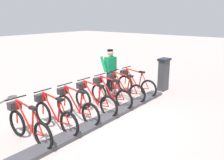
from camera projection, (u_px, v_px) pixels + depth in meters
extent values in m
plane|color=#BDABA5|center=(106.00, 120.00, 7.01)|extent=(60.00, 60.00, 0.00)
cube|color=#47474C|center=(106.00, 118.00, 7.00)|extent=(0.44, 6.10, 0.10)
cube|color=#38383D|center=(164.00, 75.00, 9.63)|extent=(0.28, 0.44, 1.20)
cube|color=#194C8C|center=(161.00, 66.00, 9.63)|extent=(0.03, 0.30, 0.40)
cube|color=black|center=(164.00, 59.00, 9.46)|extent=(0.36, 0.52, 0.08)
torus|color=black|center=(149.00, 89.00, 8.79)|extent=(0.67, 0.08, 0.67)
torus|color=black|center=(125.00, 84.00, 9.42)|extent=(0.67, 0.08, 0.67)
cylinder|color=red|center=(132.00, 78.00, 9.14)|extent=(0.60, 0.05, 0.70)
cylinder|color=red|center=(140.00, 81.00, 8.95)|extent=(0.16, 0.05, 0.61)
cylinder|color=red|center=(134.00, 71.00, 9.03)|extent=(0.69, 0.05, 0.11)
cylinder|color=red|center=(144.00, 88.00, 8.92)|extent=(0.43, 0.04, 0.09)
cylinder|color=red|center=(145.00, 81.00, 8.81)|extent=(0.33, 0.03, 0.56)
cylinder|color=red|center=(126.00, 76.00, 9.33)|extent=(0.10, 0.04, 0.62)
cube|color=black|center=(142.00, 72.00, 8.82)|extent=(0.22, 0.10, 0.06)
cylinder|color=black|center=(127.00, 67.00, 9.22)|extent=(0.04, 0.54, 0.03)
cube|color=#2D2D2D|center=(124.00, 72.00, 9.34)|extent=(0.20, 0.28, 0.18)
torus|color=black|center=(137.00, 94.00, 8.21)|extent=(0.67, 0.08, 0.67)
torus|color=black|center=(113.00, 88.00, 8.85)|extent=(0.67, 0.08, 0.67)
cylinder|color=red|center=(120.00, 82.00, 8.57)|extent=(0.60, 0.05, 0.70)
cylinder|color=red|center=(128.00, 85.00, 8.37)|extent=(0.16, 0.05, 0.61)
cylinder|color=red|center=(122.00, 74.00, 8.46)|extent=(0.69, 0.05, 0.11)
cylinder|color=red|center=(132.00, 93.00, 8.35)|extent=(0.43, 0.04, 0.09)
cylinder|color=red|center=(134.00, 85.00, 8.24)|extent=(0.33, 0.03, 0.56)
cylinder|color=red|center=(113.00, 80.00, 8.76)|extent=(0.10, 0.04, 0.62)
cube|color=black|center=(130.00, 76.00, 8.25)|extent=(0.22, 0.10, 0.06)
cylinder|color=black|center=(114.00, 71.00, 8.65)|extent=(0.04, 0.54, 0.03)
cube|color=#2D2D2D|center=(112.00, 76.00, 8.77)|extent=(0.20, 0.28, 0.18)
torus|color=black|center=(124.00, 100.00, 7.64)|extent=(0.67, 0.08, 0.67)
torus|color=black|center=(99.00, 93.00, 8.28)|extent=(0.67, 0.08, 0.67)
cylinder|color=red|center=(107.00, 87.00, 8.00)|extent=(0.60, 0.05, 0.70)
cylinder|color=red|center=(115.00, 90.00, 7.80)|extent=(0.16, 0.05, 0.61)
cylinder|color=red|center=(108.00, 79.00, 7.89)|extent=(0.69, 0.05, 0.11)
cylinder|color=red|center=(119.00, 99.00, 7.78)|extent=(0.43, 0.04, 0.09)
cylinder|color=red|center=(120.00, 91.00, 7.66)|extent=(0.33, 0.03, 0.56)
cylinder|color=red|center=(100.00, 85.00, 8.18)|extent=(0.10, 0.04, 0.62)
cube|color=black|center=(116.00, 80.00, 7.68)|extent=(0.22, 0.10, 0.06)
cylinder|color=black|center=(100.00, 75.00, 8.07)|extent=(0.04, 0.54, 0.03)
cube|color=#2D2D2D|center=(98.00, 80.00, 8.20)|extent=(0.20, 0.28, 0.18)
torus|color=black|center=(109.00, 107.00, 7.07)|extent=(0.67, 0.08, 0.67)
torus|color=black|center=(83.00, 99.00, 7.71)|extent=(0.67, 0.08, 0.67)
cylinder|color=red|center=(91.00, 93.00, 7.43)|extent=(0.60, 0.05, 0.70)
cylinder|color=red|center=(99.00, 96.00, 7.23)|extent=(0.16, 0.05, 0.61)
cylinder|color=red|center=(92.00, 84.00, 7.31)|extent=(0.69, 0.05, 0.11)
cylinder|color=red|center=(103.00, 106.00, 7.21)|extent=(0.43, 0.04, 0.09)
cylinder|color=red|center=(105.00, 97.00, 7.09)|extent=(0.33, 0.03, 0.56)
cylinder|color=red|center=(84.00, 90.00, 7.61)|extent=(0.10, 0.04, 0.62)
cube|color=black|center=(101.00, 86.00, 7.11)|extent=(0.22, 0.10, 0.06)
cylinder|color=black|center=(84.00, 79.00, 7.50)|extent=(0.04, 0.54, 0.03)
cube|color=#2D2D2D|center=(82.00, 85.00, 7.62)|extent=(0.20, 0.28, 0.18)
torus|color=black|center=(91.00, 115.00, 6.50)|extent=(0.67, 0.08, 0.67)
torus|color=black|center=(65.00, 106.00, 7.14)|extent=(0.67, 0.08, 0.67)
cylinder|color=red|center=(72.00, 99.00, 6.86)|extent=(0.60, 0.05, 0.70)
cylinder|color=red|center=(81.00, 103.00, 6.66)|extent=(0.16, 0.05, 0.61)
cylinder|color=red|center=(73.00, 89.00, 6.74)|extent=(0.69, 0.05, 0.11)
cylinder|color=red|center=(85.00, 114.00, 6.63)|extent=(0.43, 0.04, 0.09)
cylinder|color=red|center=(86.00, 104.00, 6.52)|extent=(0.33, 0.03, 0.56)
cylinder|color=red|center=(65.00, 96.00, 7.04)|extent=(0.10, 0.04, 0.62)
cube|color=black|center=(82.00, 92.00, 6.53)|extent=(0.22, 0.10, 0.06)
cylinder|color=black|center=(65.00, 84.00, 6.93)|extent=(0.04, 0.54, 0.03)
cube|color=#2D2D2D|center=(63.00, 91.00, 7.05)|extent=(0.20, 0.28, 0.18)
torus|color=black|center=(69.00, 124.00, 5.92)|extent=(0.67, 0.08, 0.67)
torus|color=black|center=(43.00, 114.00, 6.56)|extent=(0.67, 0.08, 0.67)
cylinder|color=red|center=(50.00, 107.00, 6.28)|extent=(0.60, 0.05, 0.70)
cylinder|color=red|center=(59.00, 111.00, 6.08)|extent=(0.16, 0.05, 0.61)
cylinder|color=red|center=(51.00, 96.00, 6.17)|extent=(0.69, 0.05, 0.11)
cylinder|color=red|center=(64.00, 123.00, 6.06)|extent=(0.43, 0.04, 0.09)
cylinder|color=red|center=(65.00, 112.00, 5.95)|extent=(0.33, 0.03, 0.56)
cylinder|color=red|center=(43.00, 103.00, 6.47)|extent=(0.10, 0.04, 0.62)
cube|color=black|center=(60.00, 99.00, 5.96)|extent=(0.22, 0.10, 0.06)
cylinder|color=black|center=(43.00, 90.00, 6.36)|extent=(0.04, 0.54, 0.03)
cube|color=#2D2D2D|center=(41.00, 98.00, 6.48)|extent=(0.20, 0.28, 0.18)
torus|color=black|center=(43.00, 136.00, 5.35)|extent=(0.67, 0.08, 0.67)
torus|color=black|center=(17.00, 123.00, 5.99)|extent=(0.67, 0.08, 0.67)
cylinder|color=red|center=(24.00, 116.00, 5.71)|extent=(0.60, 0.05, 0.70)
cylinder|color=red|center=(33.00, 121.00, 5.51)|extent=(0.16, 0.05, 0.61)
cylinder|color=red|center=(24.00, 104.00, 5.60)|extent=(0.69, 0.05, 0.11)
cylinder|color=red|center=(38.00, 134.00, 5.49)|extent=(0.43, 0.04, 0.09)
cylinder|color=red|center=(38.00, 123.00, 5.37)|extent=(0.33, 0.03, 0.56)
cylinder|color=red|center=(17.00, 112.00, 5.89)|extent=(0.10, 0.04, 0.62)
cube|color=black|center=(33.00, 108.00, 5.39)|extent=(0.22, 0.10, 0.06)
cylinder|color=black|center=(16.00, 98.00, 5.78)|extent=(0.04, 0.54, 0.03)
cube|color=#2D2D2D|center=(14.00, 106.00, 5.91)|extent=(0.20, 0.28, 0.18)
cube|color=white|center=(107.00, 91.00, 9.49)|extent=(0.28, 0.16, 0.10)
cube|color=white|center=(114.00, 91.00, 9.54)|extent=(0.28, 0.16, 0.10)
cylinder|color=black|center=(109.00, 82.00, 9.35)|extent=(0.15, 0.15, 0.82)
cylinder|color=black|center=(112.00, 81.00, 9.48)|extent=(0.15, 0.15, 0.82)
cube|color=#148A4F|center=(110.00, 64.00, 9.24)|extent=(0.33, 0.44, 0.56)
cylinder|color=#148A4F|center=(103.00, 64.00, 9.15)|extent=(0.35, 0.16, 0.57)
cylinder|color=#148A4F|center=(114.00, 62.00, 9.47)|extent=(0.35, 0.16, 0.57)
sphere|color=tan|center=(110.00, 53.00, 9.13)|extent=(0.22, 0.22, 0.22)
cylinder|color=black|center=(110.00, 50.00, 9.12)|extent=(0.22, 0.22, 0.06)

